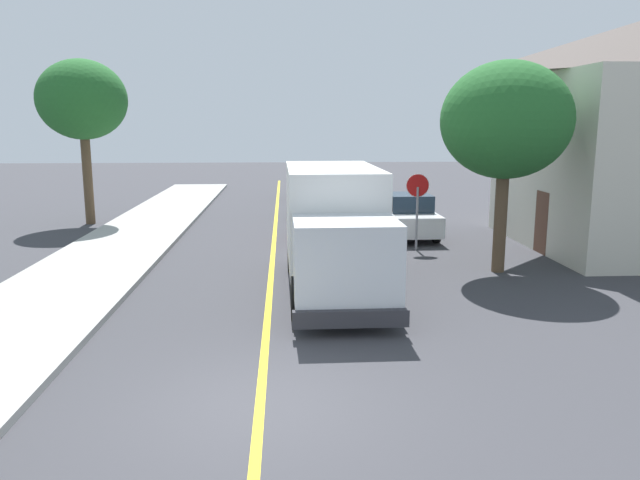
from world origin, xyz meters
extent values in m
plane|color=#38383D|center=(0.00, 0.00, 0.00)|extent=(120.00, 120.00, 0.00)
cube|color=#9E9E99|center=(-5.40, 4.00, 0.07)|extent=(3.60, 60.00, 0.15)
cube|color=gold|center=(0.00, 10.00, 0.00)|extent=(0.16, 56.00, 0.01)
cube|color=silver|center=(1.70, 7.59, 1.90)|extent=(2.45, 5.02, 2.60)
cube|color=silver|center=(1.74, 4.09, 1.45)|extent=(2.30, 2.02, 1.70)
cube|color=#1E2D3D|center=(1.75, 3.19, 1.82)|extent=(2.04, 0.10, 0.75)
cube|color=#2D2D33|center=(1.75, 3.01, 0.42)|extent=(2.40, 0.22, 0.36)
cylinder|color=black|center=(2.79, 4.31, 0.50)|extent=(0.31, 1.00, 1.00)
cylinder|color=black|center=(0.69, 4.28, 0.50)|extent=(0.31, 1.00, 1.00)
cylinder|color=black|center=(2.74, 8.86, 0.50)|extent=(0.31, 1.00, 1.00)
cylinder|color=black|center=(0.64, 8.83, 0.50)|extent=(0.31, 1.00, 1.00)
cube|color=maroon|center=(2.03, 13.96, 0.65)|extent=(1.84, 4.41, 0.76)
cube|color=#1E2D3D|center=(2.04, 14.11, 1.35)|extent=(1.60, 1.81, 0.64)
cylinder|color=black|center=(2.81, 12.54, 0.32)|extent=(0.23, 0.64, 0.64)
cylinder|color=black|center=(1.23, 12.55, 0.32)|extent=(0.23, 0.64, 0.64)
cylinder|color=black|center=(2.84, 15.36, 0.32)|extent=(0.23, 0.64, 0.64)
cylinder|color=black|center=(1.26, 15.37, 0.32)|extent=(0.23, 0.64, 0.64)
cube|color=#4C564C|center=(2.14, 19.69, 0.65)|extent=(2.00, 4.48, 0.76)
cube|color=#1E2D3D|center=(2.15, 19.84, 1.35)|extent=(1.67, 1.87, 0.64)
cylinder|color=black|center=(2.87, 18.25, 0.32)|extent=(0.25, 0.65, 0.64)
cylinder|color=black|center=(1.29, 18.32, 0.32)|extent=(0.25, 0.65, 0.64)
cylinder|color=black|center=(3.00, 21.06, 0.32)|extent=(0.25, 0.65, 0.64)
cylinder|color=black|center=(1.42, 21.14, 0.32)|extent=(0.25, 0.65, 0.64)
cube|color=black|center=(2.26, 26.29, 0.65)|extent=(1.85, 4.42, 0.76)
cube|color=#1E2D3D|center=(2.26, 26.44, 1.35)|extent=(1.60, 1.82, 0.64)
cylinder|color=black|center=(3.03, 24.88, 0.32)|extent=(0.23, 0.64, 0.64)
cylinder|color=black|center=(1.45, 24.89, 0.32)|extent=(0.23, 0.64, 0.64)
cylinder|color=black|center=(3.06, 27.69, 0.32)|extent=(0.23, 0.64, 0.64)
cylinder|color=black|center=(1.48, 27.71, 0.32)|extent=(0.23, 0.64, 0.64)
cube|color=silver|center=(5.20, 14.41, 0.65)|extent=(1.85, 4.42, 0.76)
cube|color=#1E2D3D|center=(5.20, 14.26, 1.35)|extent=(1.60, 1.82, 0.64)
cylinder|color=black|center=(4.40, 15.81, 0.32)|extent=(0.23, 0.64, 0.64)
cylinder|color=black|center=(5.97, 15.83, 0.32)|extent=(0.23, 0.64, 0.64)
cylinder|color=black|center=(4.43, 13.00, 0.32)|extent=(0.23, 0.64, 0.64)
cylinder|color=black|center=(6.00, 13.02, 0.32)|extent=(0.23, 0.64, 0.64)
cylinder|color=gray|center=(4.98, 11.75, 1.10)|extent=(0.08, 0.08, 2.20)
cylinder|color=red|center=(4.98, 11.78, 2.25)|extent=(0.76, 0.03, 0.76)
cylinder|color=white|center=(4.98, 11.80, 2.25)|extent=(0.80, 0.02, 0.80)
cube|color=brown|center=(9.11, 11.01, 1.05)|extent=(0.10, 1.00, 2.10)
cylinder|color=brown|center=(6.75, 8.50, 1.43)|extent=(0.37, 0.37, 2.86)
ellipsoid|color=#236028|center=(6.75, 8.50, 4.44)|extent=(3.72, 3.72, 3.35)
cylinder|color=brown|center=(-8.11, 18.15, 1.87)|extent=(0.40, 0.40, 3.74)
ellipsoid|color=#236028|center=(-8.11, 18.15, 5.33)|extent=(3.74, 3.74, 3.36)
camera|label=1|loc=(0.43, -8.93, 4.37)|focal=34.36mm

